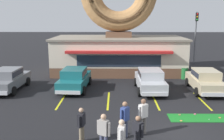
# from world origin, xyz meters

# --- Properties ---
(ground_plane) EXTENTS (160.00, 160.00, 0.00)m
(ground_plane) POSITION_xyz_m (0.00, 0.00, 0.00)
(ground_plane) COLOR black
(donut_shop_building) EXTENTS (12.30, 6.75, 10.96)m
(donut_shop_building) POSITION_xyz_m (-2.41, 13.94, 3.74)
(donut_shop_building) COLOR brown
(donut_shop_building) RESTS_ON ground
(putting_mat) EXTENTS (4.67, 1.15, 0.03)m
(putting_mat) POSITION_xyz_m (2.48, 2.07, 0.01)
(putting_mat) COLOR #197523
(putting_mat) RESTS_ON ground
(mini_donut_near_left) EXTENTS (0.13, 0.13, 0.04)m
(mini_donut_near_left) POSITION_xyz_m (0.80, 2.44, 0.05)
(mini_donut_near_left) COLOR #A5724C
(mini_donut_near_left) RESTS_ON putting_mat
(mini_donut_near_right) EXTENTS (0.13, 0.13, 0.04)m
(mini_donut_near_right) POSITION_xyz_m (2.82, 2.04, 0.05)
(mini_donut_near_right) COLOR #D17F47
(mini_donut_near_right) RESTS_ON putting_mat
(mini_donut_mid_left) EXTENTS (0.13, 0.13, 0.04)m
(mini_donut_mid_left) POSITION_xyz_m (1.67, 2.55, 0.05)
(mini_donut_mid_left) COLOR #D8667F
(mini_donut_mid_left) RESTS_ON putting_mat
(mini_donut_mid_right) EXTENTS (0.13, 0.13, 0.04)m
(mini_donut_mid_right) POSITION_xyz_m (0.68, 1.61, 0.05)
(mini_donut_mid_right) COLOR #D17F47
(mini_donut_mid_right) RESTS_ON putting_mat
(golf_ball) EXTENTS (0.04, 0.04, 0.04)m
(golf_ball) POSITION_xyz_m (2.17, 1.81, 0.05)
(golf_ball) COLOR white
(golf_ball) RESTS_ON putting_mat
(car_silver) EXTENTS (2.05, 4.59, 1.60)m
(car_silver) POSITION_xyz_m (-0.22, 7.21, 0.87)
(car_silver) COLOR #B2B5BA
(car_silver) RESTS_ON ground
(car_grey) EXTENTS (2.05, 4.60, 1.60)m
(car_grey) POSITION_xyz_m (-10.47, 7.29, 0.87)
(car_grey) COLOR slate
(car_grey) RESTS_ON ground
(car_champagne) EXTENTS (2.09, 4.61, 1.60)m
(car_champagne) POSITION_xyz_m (3.70, 7.16, 0.87)
(car_champagne) COLOR #BCAD89
(car_champagne) RESTS_ON ground
(car_teal) EXTENTS (2.17, 4.65, 1.60)m
(car_teal) POSITION_xyz_m (-5.69, 7.52, 0.87)
(car_teal) COLOR #196066
(car_teal) RESTS_ON ground
(pedestrian_blue_sweater_man) EXTENTS (0.32, 0.58, 1.55)m
(pedestrian_blue_sweater_man) POSITION_xyz_m (-4.14, -0.69, 0.85)
(pedestrian_blue_sweater_man) COLOR #7F7056
(pedestrian_blue_sweater_man) RESTS_ON ground
(pedestrian_hooded_kid) EXTENTS (0.49, 0.42, 1.68)m
(pedestrian_hooded_kid) POSITION_xyz_m (-1.44, 0.13, 0.93)
(pedestrian_hooded_kid) COLOR slate
(pedestrian_hooded_kid) RESTS_ON ground
(pedestrian_leather_jacket_man) EXTENTS (0.43, 0.48, 1.55)m
(pedestrian_leather_jacket_man) POSITION_xyz_m (-1.83, -1.58, 0.85)
(pedestrian_leather_jacket_man) COLOR #232328
(pedestrian_leather_jacket_man) RESTS_ON ground
(pedestrian_clipboard_woman) EXTENTS (0.42, 0.49, 1.68)m
(pedestrian_clipboard_woman) POSITION_xyz_m (-2.29, -0.25, 0.93)
(pedestrian_clipboard_woman) COLOR #474C66
(pedestrian_clipboard_woman) RESTS_ON ground
(pedestrian_beanie_man) EXTENTS (0.53, 0.40, 1.66)m
(pedestrian_beanie_man) POSITION_xyz_m (-3.15, -1.66, 0.92)
(pedestrian_beanie_man) COLOR #474C66
(pedestrian_beanie_man) RESTS_ON ground
(pedestrian_crossing_woman) EXTENTS (0.31, 0.59, 1.64)m
(pedestrian_crossing_woman) POSITION_xyz_m (-2.47, -2.16, 0.91)
(pedestrian_crossing_woman) COLOR #474C66
(pedestrian_crossing_woman) RESTS_ON ground
(trash_bin) EXTENTS (0.57, 0.57, 0.97)m
(trash_bin) POSITION_xyz_m (3.25, 11.02, 0.50)
(trash_bin) COLOR #1E662D
(trash_bin) RESTS_ON ground
(traffic_light_pole) EXTENTS (0.28, 0.47, 5.80)m
(traffic_light_pole) POSITION_xyz_m (6.37, 18.85, 3.71)
(traffic_light_pole) COLOR #595B60
(traffic_light_pole) RESTS_ON ground
(parking_stripe_far_left) EXTENTS (0.12, 3.60, 0.01)m
(parking_stripe_far_left) POSITION_xyz_m (-6.15, 5.00, 0.00)
(parking_stripe_far_left) COLOR yellow
(parking_stripe_far_left) RESTS_ON ground
(parking_stripe_left) EXTENTS (0.12, 3.60, 0.01)m
(parking_stripe_left) POSITION_xyz_m (-3.15, 5.00, 0.00)
(parking_stripe_left) COLOR yellow
(parking_stripe_left) RESTS_ON ground
(parking_stripe_mid_left) EXTENTS (0.12, 3.60, 0.01)m
(parking_stripe_mid_left) POSITION_xyz_m (-0.15, 5.00, 0.00)
(parking_stripe_mid_left) COLOR yellow
(parking_stripe_mid_left) RESTS_ON ground
(parking_stripe_centre) EXTENTS (0.12, 3.60, 0.01)m
(parking_stripe_centre) POSITION_xyz_m (2.85, 5.00, 0.00)
(parking_stripe_centre) COLOR yellow
(parking_stripe_centre) RESTS_ON ground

